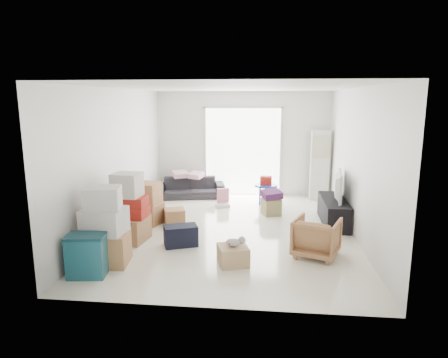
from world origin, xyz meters
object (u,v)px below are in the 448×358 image
at_px(tv_console, 333,211).
at_px(ottoman, 271,207).
at_px(ac_tower, 319,165).
at_px(television, 334,196).
at_px(kids_table, 266,184).
at_px(wood_crate, 233,255).
at_px(armchair, 317,235).
at_px(sofa, 190,184).
at_px(storage_bins, 87,255).

height_order(tv_console, ottoman, tv_console).
height_order(ac_tower, television, ac_tower).
relative_size(kids_table, wood_crate, 1.56).
relative_size(armchair, wood_crate, 1.59).
height_order(ac_tower, kids_table, ac_tower).
relative_size(ottoman, kids_table, 0.53).
bearing_deg(ac_tower, ottoman, -128.00).
bearing_deg(ac_tower, armchair, -97.53).
distance_m(television, wood_crate, 2.98).
height_order(kids_table, wood_crate, kids_table).
xyz_separation_m(tv_console, sofa, (-3.32, 1.88, 0.09)).
distance_m(sofa, wood_crate, 4.41).
distance_m(tv_console, television, 0.32).
bearing_deg(kids_table, ottoman, -82.30).
relative_size(sofa, wood_crate, 4.02).
relative_size(television, armchair, 1.42).
bearing_deg(television, tv_console, -171.79).
xyz_separation_m(ac_tower, tv_console, (0.05, -2.03, -0.62)).
xyz_separation_m(sofa, kids_table, (1.94, -0.46, 0.15)).
height_order(tv_console, storage_bins, storage_bins).
bearing_deg(armchair, wood_crate, 41.08).
relative_size(tv_console, kids_table, 2.23).
distance_m(television, storage_bins, 4.87).
height_order(tv_console, television, television).
xyz_separation_m(tv_console, armchair, (-0.56, -1.81, 0.09)).
relative_size(television, storage_bins, 1.59).
relative_size(tv_console, television, 1.53).
bearing_deg(tv_console, ac_tower, 91.41).
distance_m(television, ottoman, 1.40).
xyz_separation_m(television, ottoman, (-1.25, 0.49, -0.39)).
bearing_deg(tv_console, wood_crate, -129.21).
xyz_separation_m(storage_bins, kids_table, (2.52, 4.33, 0.18)).
height_order(ac_tower, wood_crate, ac_tower).
relative_size(ac_tower, storage_bins, 2.83).
xyz_separation_m(ac_tower, wood_crate, (-1.81, -4.31, -0.73)).
relative_size(tv_console, armchair, 2.18).
xyz_separation_m(television, sofa, (-3.32, 1.88, -0.23)).
xyz_separation_m(armchair, kids_table, (-0.82, 3.22, 0.14)).
xyz_separation_m(tv_console, wood_crate, (-1.86, -2.28, -0.11)).
bearing_deg(armchair, sofa, -32.01).
distance_m(tv_console, wood_crate, 2.95).
distance_m(ac_tower, wood_crate, 4.73).
distance_m(tv_console, kids_table, 1.99).
relative_size(ac_tower, kids_table, 2.58).
bearing_deg(armchair, tv_console, -85.99).
height_order(tv_console, armchair, armchair).
xyz_separation_m(kids_table, wood_crate, (-0.49, -3.70, -0.34)).
bearing_deg(television, kids_table, 52.50).
relative_size(ac_tower, armchair, 2.52).
bearing_deg(television, wood_crate, 149.00).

